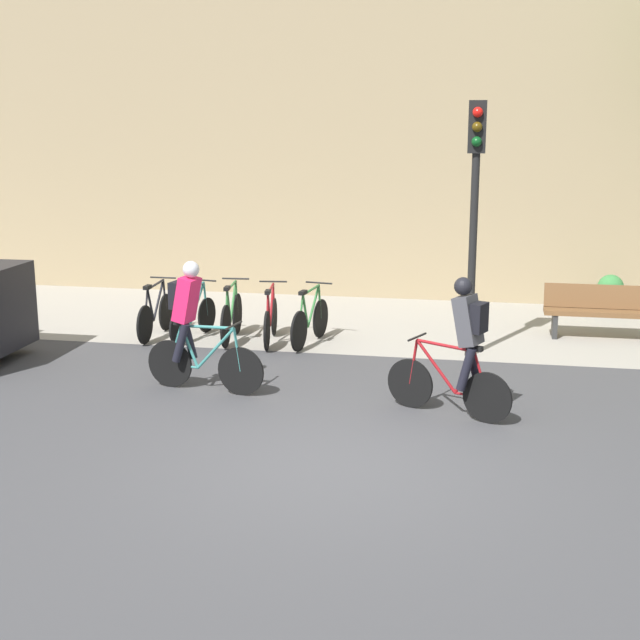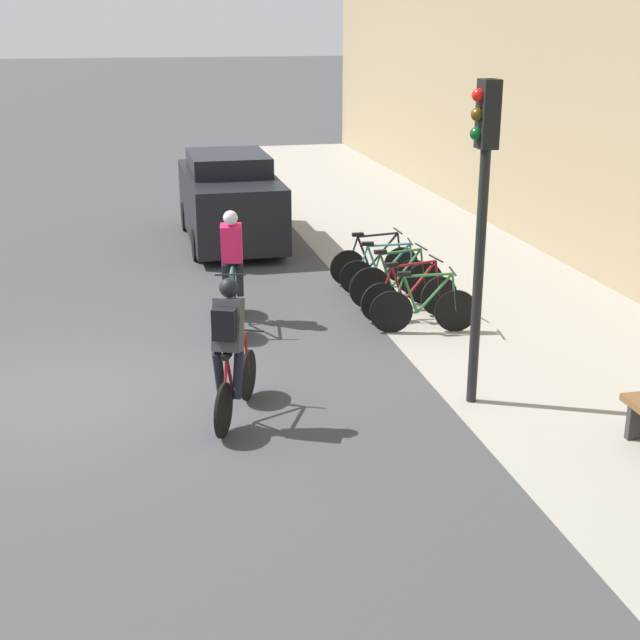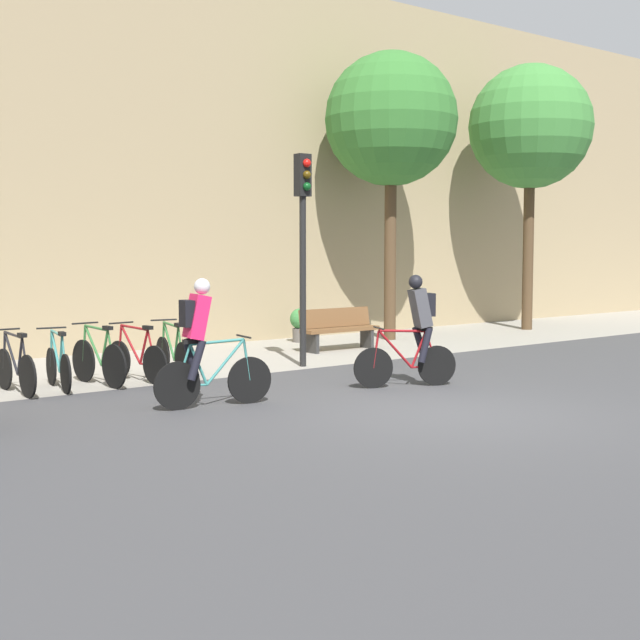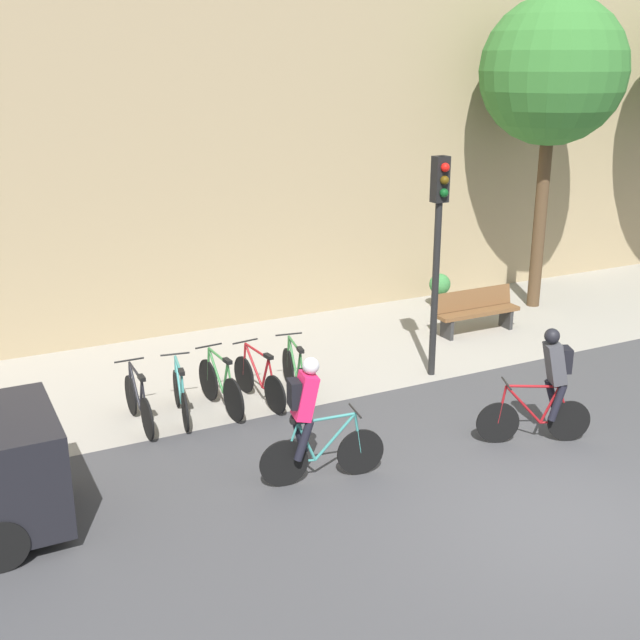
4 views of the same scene
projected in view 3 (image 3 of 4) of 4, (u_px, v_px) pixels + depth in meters
name	position (u px, v px, depth m)	size (l,w,h in m)	color
ground	(448.00, 413.00, 11.80)	(200.00, 200.00, 0.00)	#3D3D3F
kerb_strip	(189.00, 361.00, 17.06)	(44.00, 4.50, 0.01)	gray
building_facade	(125.00, 150.00, 18.70)	(44.00, 0.60, 8.45)	#9E8966
cyclist_pink	(202.00, 339.00, 12.07)	(1.71, 0.53, 1.77)	black
cyclist_grey	(416.00, 327.00, 13.93)	(1.57, 0.75, 1.76)	black
parked_bike_0	(15.00, 368.00, 13.25)	(0.46, 1.62, 0.95)	black
parked_bike_1	(58.00, 365.00, 13.66)	(0.46, 1.55, 0.93)	black
parked_bike_2	(99.00, 360.00, 14.07)	(0.46, 1.64, 0.98)	black
parked_bike_3	(137.00, 358.00, 14.49)	(0.46, 1.64, 0.95)	black
parked_bike_4	(172.00, 354.00, 14.90)	(0.46, 1.61, 0.96)	black
traffic_light_pole	(303.00, 221.00, 16.10)	(0.26, 0.30, 3.86)	black
bench	(339.00, 328.00, 18.80)	(1.88, 0.44, 0.89)	brown
street_tree_0	(391.00, 120.00, 20.61)	(3.09, 3.09, 6.69)	#4C3823
street_tree_1	(531.00, 128.00, 23.13)	(3.21, 3.21, 6.91)	#4C3823
potted_plant	(300.00, 323.00, 20.43)	(0.48, 0.48, 0.78)	#56514C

